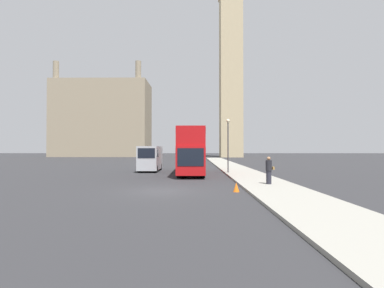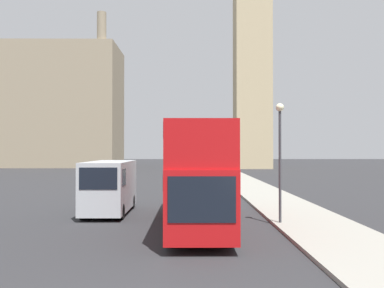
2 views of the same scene
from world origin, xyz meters
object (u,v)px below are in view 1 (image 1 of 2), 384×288
object	(u,v)px
clock_tower	(231,35)
red_double_decker_bus	(191,149)
pedestrian	(269,170)
street_lamp	(228,137)
white_van	(150,158)

from	to	relation	value
clock_tower	red_double_decker_bus	distance (m)	69.19
red_double_decker_bus	pedestrian	distance (m)	11.26
red_double_decker_bus	pedestrian	xyz separation A→B (m)	(5.30, -9.83, -1.41)
clock_tower	street_lamp	distance (m)	68.17
white_van	pedestrian	distance (m)	16.65
pedestrian	street_lamp	world-z (taller)	street_lamp
clock_tower	pedestrian	bearing A→B (deg)	-94.88
white_van	street_lamp	xyz separation A→B (m)	(8.30, -3.60, 2.20)
white_van	red_double_decker_bus	bearing A→B (deg)	-37.28
clock_tower	pedestrian	size ratio (longest dim) A/B	38.97
red_double_decker_bus	pedestrian	size ratio (longest dim) A/B	6.24
clock_tower	street_lamp	xyz separation A→B (m)	(-7.52, -59.21, -32.94)
pedestrian	street_lamp	xyz separation A→B (m)	(-1.63, 9.75, 2.62)
pedestrian	street_lamp	bearing A→B (deg)	99.51
red_double_decker_bus	white_van	bearing A→B (deg)	142.72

